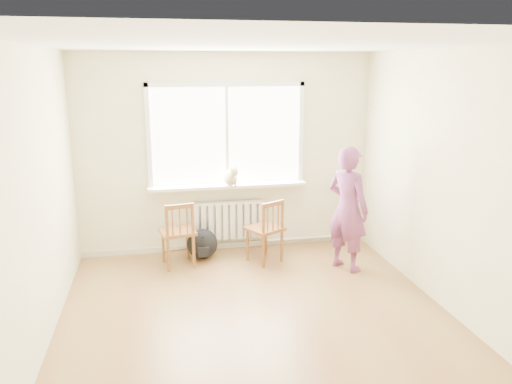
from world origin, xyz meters
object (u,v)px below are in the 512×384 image
cat (231,177)px  backpack (202,244)px  chair_left (178,234)px  chair_right (267,231)px  person (348,209)px

cat → backpack: cat is taller
chair_left → chair_right: bearing=166.6°
chair_left → backpack: (0.32, 0.22, -0.23)m
backpack → person: bearing=-21.3°
chair_left → person: bearing=157.4°
chair_right → cat: cat is taller
chair_left → person: (2.08, -0.47, 0.35)m
chair_right → backpack: size_ratio=2.06×
chair_left → person: 2.16m
chair_left → cat: bearing=-163.0°
cat → person: bearing=-44.6°
person → chair_left: bearing=45.0°
chair_right → backpack: 0.90m
person → cat: size_ratio=3.60×
cat → backpack: bearing=-172.0°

